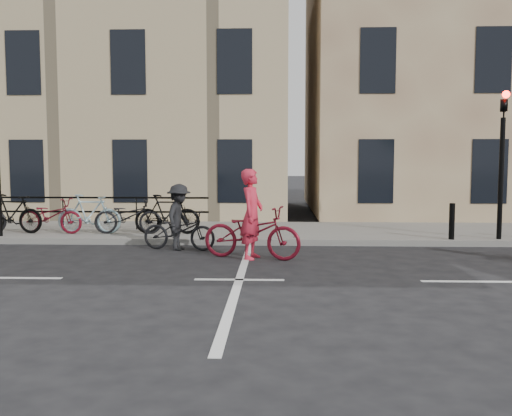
{
  "coord_description": "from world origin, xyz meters",
  "views": [
    {
      "loc": [
        0.67,
        -9.95,
        2.16
      ],
      "look_at": [
        0.22,
        2.13,
        1.1
      ],
      "focal_mm": 40.0,
      "sensor_mm": 36.0,
      "label": 1
    }
  ],
  "objects": [
    {
      "name": "ground",
      "position": [
        0.0,
        0.0,
        0.0
      ],
      "size": [
        120.0,
        120.0,
        0.0
      ],
      "primitive_type": "plane",
      "color": "black",
      "rests_on": "ground"
    },
    {
      "name": "sidewalk",
      "position": [
        -4.0,
        6.0,
        0.07
      ],
      "size": [
        46.0,
        4.0,
        0.15
      ],
      "primitive_type": "cube",
      "color": "slate",
      "rests_on": "ground"
    },
    {
      "name": "building_east",
      "position": [
        9.0,
        13.0,
        6.15
      ],
      "size": [
        14.0,
        10.0,
        12.0
      ],
      "primitive_type": "cube",
      "color": "#9C7E5E",
      "rests_on": "sidewalk"
    },
    {
      "name": "building_west",
      "position": [
        -9.0,
        13.0,
        5.15
      ],
      "size": [
        20.0,
        10.0,
        10.0
      ],
      "primitive_type": "cube",
      "color": "tan",
      "rests_on": "sidewalk"
    },
    {
      "name": "traffic_light",
      "position": [
        6.2,
        4.34,
        2.45
      ],
      "size": [
        0.18,
        0.3,
        3.9
      ],
      "color": "black",
      "rests_on": "sidewalk"
    },
    {
      "name": "bollard_east",
      "position": [
        5.0,
        4.25,
        0.6
      ],
      "size": [
        0.14,
        0.14,
        0.9
      ],
      "primitive_type": "cylinder",
      "color": "black",
      "rests_on": "sidewalk"
    },
    {
      "name": "parked_bikes",
      "position": [
        -4.92,
        5.04,
        0.65
      ],
      "size": [
        7.25,
        1.23,
        1.05
      ],
      "color": "black",
      "rests_on": "sidewalk"
    },
    {
      "name": "cyclist_pink",
      "position": [
        0.13,
        2.17,
        0.67
      ],
      "size": [
        2.29,
        1.33,
        1.93
      ],
      "rotation": [
        0.0,
        0.0,
        1.29
      ],
      "color": "maroon",
      "rests_on": "ground"
    },
    {
      "name": "cyclist_dark",
      "position": [
        -1.64,
        3.28,
        0.61
      ],
      "size": [
        1.83,
        1.09,
        1.56
      ],
      "rotation": [
        0.0,
        0.0,
        1.4
      ],
      "color": "black",
      "rests_on": "ground"
    }
  ]
}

